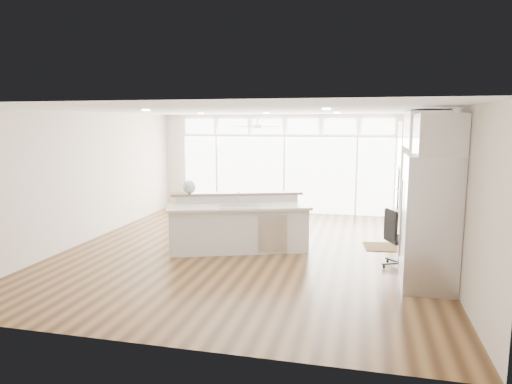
# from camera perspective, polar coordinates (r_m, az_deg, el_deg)

# --- Properties ---
(floor) EXTENTS (7.00, 8.00, 0.02)m
(floor) POSITION_cam_1_polar(r_m,az_deg,el_deg) (9.01, -0.82, -7.33)
(floor) COLOR #422A14
(floor) RESTS_ON ground
(ceiling) EXTENTS (7.00, 8.00, 0.02)m
(ceiling) POSITION_cam_1_polar(r_m,az_deg,el_deg) (8.66, -0.86, 10.17)
(ceiling) COLOR white
(ceiling) RESTS_ON wall_back
(wall_back) EXTENTS (7.00, 0.04, 2.70)m
(wall_back) POSITION_cam_1_polar(r_m,az_deg,el_deg) (12.63, 3.63, 3.54)
(wall_back) COLOR beige
(wall_back) RESTS_ON floor
(wall_front) EXTENTS (7.00, 0.04, 2.70)m
(wall_front) POSITION_cam_1_polar(r_m,az_deg,el_deg) (5.01, -12.15, -4.45)
(wall_front) COLOR beige
(wall_front) RESTS_ON floor
(wall_left) EXTENTS (0.04, 8.00, 2.70)m
(wall_left) POSITION_cam_1_polar(r_m,az_deg,el_deg) (10.17, -20.34, 1.78)
(wall_left) COLOR beige
(wall_left) RESTS_ON floor
(wall_right) EXTENTS (0.04, 8.00, 2.70)m
(wall_right) POSITION_cam_1_polar(r_m,az_deg,el_deg) (8.58, 22.46, 0.49)
(wall_right) COLOR beige
(wall_right) RESTS_ON floor
(glass_wall) EXTENTS (5.80, 0.06, 2.08)m
(glass_wall) POSITION_cam_1_polar(r_m,az_deg,el_deg) (12.60, 3.57, 2.15)
(glass_wall) COLOR white
(glass_wall) RESTS_ON wall_back
(transom_row) EXTENTS (5.90, 0.06, 0.40)m
(transom_row) POSITION_cam_1_polar(r_m,az_deg,el_deg) (12.52, 3.62, 8.21)
(transom_row) COLOR white
(transom_row) RESTS_ON wall_back
(desk_window) EXTENTS (0.04, 0.85, 0.85)m
(desk_window) POSITION_cam_1_polar(r_m,az_deg,el_deg) (8.85, 21.98, 2.05)
(desk_window) COLOR silver
(desk_window) RESTS_ON wall_right
(ceiling_fan) EXTENTS (1.16, 1.16, 0.32)m
(ceiling_fan) POSITION_cam_1_polar(r_m,az_deg,el_deg) (11.50, 0.17, 8.69)
(ceiling_fan) COLOR white
(ceiling_fan) RESTS_ON ceiling
(recessed_lights) EXTENTS (3.40, 3.00, 0.02)m
(recessed_lights) POSITION_cam_1_polar(r_m,az_deg,el_deg) (8.86, -0.53, 10.01)
(recessed_lights) COLOR beige
(recessed_lights) RESTS_ON ceiling
(oven_cabinet) EXTENTS (0.64, 1.20, 2.50)m
(oven_cabinet) POSITION_cam_1_polar(r_m,az_deg,el_deg) (10.32, 19.08, 1.38)
(oven_cabinet) COLOR white
(oven_cabinet) RESTS_ON floor
(desk_nook) EXTENTS (0.72, 1.30, 0.76)m
(desk_nook) POSITION_cam_1_polar(r_m,az_deg,el_deg) (9.00, 19.47, -5.28)
(desk_nook) COLOR white
(desk_nook) RESTS_ON floor
(upper_cabinets) EXTENTS (0.64, 1.30, 0.64)m
(upper_cabinets) POSITION_cam_1_polar(r_m,az_deg,el_deg) (8.76, 20.38, 7.33)
(upper_cabinets) COLOR white
(upper_cabinets) RESTS_ON wall_right
(refrigerator) EXTENTS (0.76, 0.90, 2.00)m
(refrigerator) POSITION_cam_1_polar(r_m,az_deg,el_deg) (7.26, 20.90, -3.60)
(refrigerator) COLOR silver
(refrigerator) RESTS_ON floor
(fridge_cabinet) EXTENTS (0.64, 0.90, 0.60)m
(fridge_cabinet) POSITION_cam_1_polar(r_m,az_deg,el_deg) (7.13, 21.95, 6.67)
(fridge_cabinet) COLOR white
(fridge_cabinet) RESTS_ON wall_right
(framed_photos) EXTENTS (0.06, 0.22, 0.80)m
(framed_photos) POSITION_cam_1_polar(r_m,az_deg,el_deg) (9.47, 21.38, 1.57)
(framed_photos) COLOR black
(framed_photos) RESTS_ON wall_right
(kitchen_island) EXTENTS (2.92, 1.89, 1.09)m
(kitchen_island) POSITION_cam_1_polar(r_m,az_deg,el_deg) (8.84, -2.15, -3.94)
(kitchen_island) COLOR white
(kitchen_island) RESTS_ON floor
(rug) EXTENTS (1.05, 0.81, 0.01)m
(rug) POSITION_cam_1_polar(r_m,az_deg,el_deg) (9.58, 16.31, -6.62)
(rug) COLOR #362511
(rug) RESTS_ON floor
(office_chair) EXTENTS (0.67, 0.65, 1.00)m
(office_chair) POSITION_cam_1_polar(r_m,az_deg,el_deg) (8.22, 17.72, -5.62)
(office_chair) COLOR black
(office_chair) RESTS_ON floor
(fishbowl) EXTENTS (0.35, 0.35, 0.26)m
(fishbowl) POSITION_cam_1_polar(r_m,az_deg,el_deg) (9.10, -8.33, 0.65)
(fishbowl) COLOR silver
(fishbowl) RESTS_ON kitchen_island
(monitor) EXTENTS (0.10, 0.52, 0.43)m
(monitor) POSITION_cam_1_polar(r_m,az_deg,el_deg) (8.87, 19.15, -1.52)
(monitor) COLOR black
(monitor) RESTS_ON desk_nook
(keyboard) EXTENTS (0.13, 0.32, 0.02)m
(keyboard) POSITION_cam_1_polar(r_m,az_deg,el_deg) (8.89, 18.00, -2.81)
(keyboard) COLOR silver
(keyboard) RESTS_ON desk_nook
(potted_plant) EXTENTS (0.29, 0.32, 0.22)m
(potted_plant) POSITION_cam_1_polar(r_m,az_deg,el_deg) (10.25, 19.46, 8.95)
(potted_plant) COLOR #2F4E21
(potted_plant) RESTS_ON oven_cabinet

